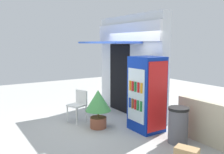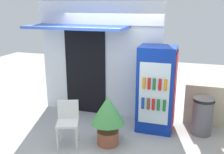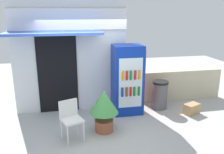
{
  "view_description": "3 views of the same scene",
  "coord_description": "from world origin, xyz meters",
  "px_view_note": "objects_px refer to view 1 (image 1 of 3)",
  "views": [
    {
      "loc": [
        5.55,
        -3.09,
        2.19
      ],
      "look_at": [
        0.38,
        0.21,
        1.33
      ],
      "focal_mm": 38.71,
      "sensor_mm": 36.0,
      "label": 1
    },
    {
      "loc": [
        1.69,
        -4.5,
        2.7
      ],
      "look_at": [
        0.27,
        0.07,
        1.34
      ],
      "focal_mm": 41.29,
      "sensor_mm": 36.0,
      "label": 2
    },
    {
      "loc": [
        -0.55,
        -5.02,
        2.73
      ],
      "look_at": [
        0.49,
        0.16,
        1.22
      ],
      "focal_mm": 37.54,
      "sensor_mm": 36.0,
      "label": 3
    }
  ],
  "objects_px": {
    "plastic_chair": "(79,103)",
    "potted_plant_near_shop": "(98,104)",
    "drink_cooler": "(147,94)",
    "trash_bin": "(178,125)"
  },
  "relations": [
    {
      "from": "plastic_chair",
      "to": "potted_plant_near_shop",
      "type": "relative_size",
      "value": 0.87
    },
    {
      "from": "drink_cooler",
      "to": "plastic_chair",
      "type": "bearing_deg",
      "value": -143.85
    },
    {
      "from": "drink_cooler",
      "to": "trash_bin",
      "type": "relative_size",
      "value": 2.32
    },
    {
      "from": "drink_cooler",
      "to": "potted_plant_near_shop",
      "type": "relative_size",
      "value": 1.86
    },
    {
      "from": "plastic_chair",
      "to": "potted_plant_near_shop",
      "type": "distance_m",
      "value": 0.79
    },
    {
      "from": "drink_cooler",
      "to": "plastic_chair",
      "type": "height_order",
      "value": "drink_cooler"
    },
    {
      "from": "plastic_chair",
      "to": "trash_bin",
      "type": "distance_m",
      "value": 2.82
    },
    {
      "from": "potted_plant_near_shop",
      "to": "plastic_chair",
      "type": "bearing_deg",
      "value": -165.14
    },
    {
      "from": "plastic_chair",
      "to": "potted_plant_near_shop",
      "type": "bearing_deg",
      "value": 14.86
    },
    {
      "from": "drink_cooler",
      "to": "trash_bin",
      "type": "xyz_separation_m",
      "value": [
        0.99,
        0.07,
        -0.53
      ]
    }
  ]
}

